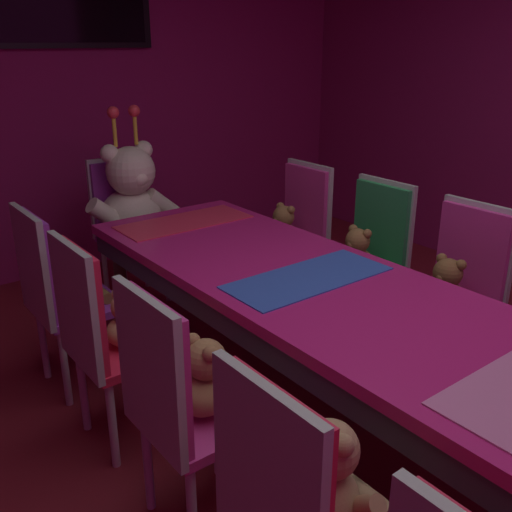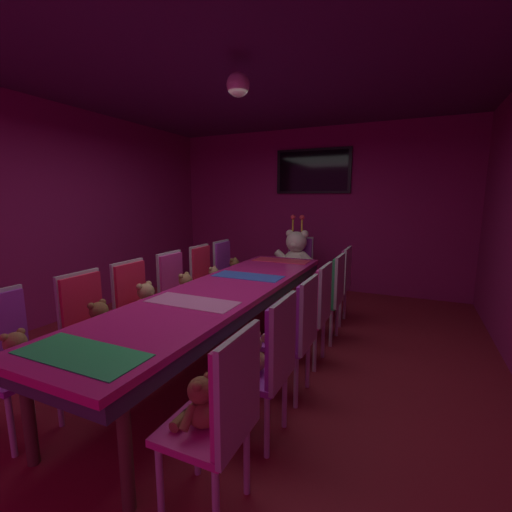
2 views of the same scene
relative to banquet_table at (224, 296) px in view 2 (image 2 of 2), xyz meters
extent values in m
plane|color=maroon|center=(0.00, 0.00, -0.66)|extent=(7.90, 7.90, 0.00)
cube|color=#8C1959|center=(0.00, 3.20, 0.74)|extent=(5.20, 0.12, 2.80)
cube|color=#8C1959|center=(-2.60, 0.00, 0.74)|extent=(0.12, 6.40, 2.80)
cube|color=#4C1E4C|center=(0.00, 0.00, 2.14)|extent=(5.20, 6.40, 0.04)
cube|color=#C61E72|center=(0.00, 0.00, 0.06)|extent=(0.90, 3.74, 0.05)
cube|color=#33333F|center=(0.00, 0.00, -0.02)|extent=(0.88, 3.66, 0.10)
cylinder|color=#4C3826|center=(0.38, 1.68, -0.31)|extent=(0.07, 0.07, 0.69)
cylinder|color=#4C3826|center=(0.38, -1.68, -0.31)|extent=(0.07, 0.07, 0.69)
cylinder|color=#4C3826|center=(-0.38, 1.68, -0.31)|extent=(0.07, 0.07, 0.69)
cylinder|color=#4C3826|center=(-0.38, -1.68, -0.31)|extent=(0.07, 0.07, 0.69)
cube|color=green|center=(0.00, -1.59, 0.08)|extent=(0.77, 0.32, 0.01)
cube|color=pink|center=(0.00, -0.53, 0.08)|extent=(0.77, 0.32, 0.01)
cube|color=blue|center=(0.00, 0.53, 0.08)|extent=(0.77, 0.32, 0.01)
cube|color=#E52D4C|center=(0.00, 1.59, 0.08)|extent=(0.77, 0.32, 0.01)
cube|color=purple|center=(-0.71, -1.54, -0.22)|extent=(0.40, 0.40, 0.04)
cylinder|color=#B2B2B7|center=(-0.55, -1.38, -0.45)|extent=(0.04, 0.04, 0.42)
cylinder|color=#B2B2B7|center=(-0.55, -1.70, -0.45)|extent=(0.04, 0.04, 0.42)
cylinder|color=#B2B2B7|center=(-0.87, -1.38, -0.45)|extent=(0.04, 0.04, 0.42)
ellipsoid|color=olive|center=(-0.71, -1.54, -0.12)|extent=(0.17, 0.17, 0.14)
sphere|color=olive|center=(-0.69, -1.54, 0.00)|extent=(0.14, 0.14, 0.14)
sphere|color=#AE7747|center=(-0.65, -1.54, -0.01)|extent=(0.05, 0.05, 0.05)
sphere|color=olive|center=(-0.71, -1.48, 0.06)|extent=(0.05, 0.05, 0.05)
sphere|color=olive|center=(-0.71, -1.59, 0.06)|extent=(0.05, 0.05, 0.05)
cylinder|color=olive|center=(-0.67, -1.45, -0.11)|extent=(0.05, 0.12, 0.12)
cylinder|color=olive|center=(-0.67, -1.62, -0.11)|extent=(0.05, 0.12, 0.12)
cylinder|color=olive|center=(-0.59, -1.49, -0.17)|extent=(0.06, 0.13, 0.06)
cylinder|color=olive|center=(-0.59, -1.58, -0.17)|extent=(0.06, 0.13, 0.06)
cube|color=red|center=(-0.69, -0.88, -0.22)|extent=(0.40, 0.40, 0.04)
cube|color=red|center=(-0.87, -0.88, 0.05)|extent=(0.05, 0.38, 0.50)
cube|color=#B2B2B7|center=(-0.90, -0.88, 0.05)|extent=(0.03, 0.41, 0.55)
cylinder|color=#B2B2B7|center=(-0.53, -0.72, -0.45)|extent=(0.04, 0.04, 0.42)
cylinder|color=#B2B2B7|center=(-0.53, -1.04, -0.45)|extent=(0.04, 0.04, 0.42)
cylinder|color=#B2B2B7|center=(-0.85, -0.72, -0.45)|extent=(0.04, 0.04, 0.42)
cylinder|color=#B2B2B7|center=(-0.85, -1.04, -0.45)|extent=(0.04, 0.04, 0.42)
ellipsoid|color=brown|center=(-0.69, -0.88, -0.11)|extent=(0.19, 0.19, 0.15)
sphere|color=brown|center=(-0.68, -0.88, 0.02)|extent=(0.15, 0.15, 0.15)
sphere|color=#99663C|center=(-0.63, -0.88, 0.01)|extent=(0.06, 0.06, 0.06)
sphere|color=brown|center=(-0.69, -0.83, 0.08)|extent=(0.06, 0.06, 0.06)
sphere|color=brown|center=(-0.69, -0.94, 0.08)|extent=(0.06, 0.06, 0.06)
cylinder|color=brown|center=(-0.66, -0.79, -0.10)|extent=(0.05, 0.13, 0.13)
cylinder|color=brown|center=(-0.66, -0.98, -0.10)|extent=(0.05, 0.13, 0.13)
cylinder|color=brown|center=(-0.57, -0.83, -0.17)|extent=(0.06, 0.14, 0.06)
cylinder|color=brown|center=(-0.57, -0.93, -0.17)|extent=(0.06, 0.14, 0.06)
cube|color=red|center=(-0.71, -0.31, -0.22)|extent=(0.40, 0.40, 0.04)
cube|color=red|center=(-0.89, -0.31, 0.05)|extent=(0.05, 0.38, 0.50)
cube|color=#B2B2B7|center=(-0.91, -0.31, 0.05)|extent=(0.03, 0.41, 0.55)
cylinder|color=#B2B2B7|center=(-0.55, -0.15, -0.45)|extent=(0.04, 0.04, 0.42)
cylinder|color=#B2B2B7|center=(-0.55, -0.47, -0.45)|extent=(0.04, 0.04, 0.42)
cylinder|color=#B2B2B7|center=(-0.87, -0.15, -0.45)|extent=(0.04, 0.04, 0.42)
cylinder|color=#B2B2B7|center=(-0.87, -0.47, -0.45)|extent=(0.04, 0.04, 0.42)
ellipsoid|color=tan|center=(-0.71, -0.31, -0.11)|extent=(0.20, 0.20, 0.16)
sphere|color=tan|center=(-0.69, -0.31, 0.04)|extent=(0.16, 0.16, 0.16)
sphere|color=tan|center=(-0.64, -0.31, 0.03)|extent=(0.06, 0.06, 0.06)
sphere|color=tan|center=(-0.71, -0.25, 0.10)|extent=(0.06, 0.06, 0.06)
sphere|color=tan|center=(-0.71, -0.37, 0.10)|extent=(0.06, 0.06, 0.06)
cylinder|color=tan|center=(-0.67, -0.21, -0.09)|extent=(0.06, 0.15, 0.14)
cylinder|color=tan|center=(-0.67, -0.42, -0.09)|extent=(0.06, 0.15, 0.14)
cylinder|color=tan|center=(-0.58, -0.26, -0.16)|extent=(0.07, 0.15, 0.07)
cylinder|color=tan|center=(-0.58, -0.37, -0.16)|extent=(0.07, 0.15, 0.07)
cube|color=#CC338C|center=(-0.70, 0.31, -0.22)|extent=(0.40, 0.40, 0.04)
cube|color=#CC338C|center=(-0.88, 0.31, 0.05)|extent=(0.05, 0.38, 0.50)
cube|color=#B2B2B7|center=(-0.90, 0.31, 0.05)|extent=(0.03, 0.41, 0.55)
cylinder|color=#B2B2B7|center=(-0.54, 0.47, -0.45)|extent=(0.04, 0.04, 0.42)
cylinder|color=#B2B2B7|center=(-0.54, 0.15, -0.45)|extent=(0.04, 0.04, 0.42)
cylinder|color=#B2B2B7|center=(-0.86, 0.47, -0.45)|extent=(0.04, 0.04, 0.42)
cylinder|color=#B2B2B7|center=(-0.86, 0.15, -0.45)|extent=(0.04, 0.04, 0.42)
ellipsoid|color=#9E7247|center=(-0.70, 0.31, -0.12)|extent=(0.19, 0.19, 0.15)
sphere|color=#9E7247|center=(-0.68, 0.31, 0.02)|extent=(0.15, 0.15, 0.15)
sphere|color=tan|center=(-0.63, 0.31, 0.01)|extent=(0.06, 0.06, 0.06)
sphere|color=#9E7247|center=(-0.70, 0.37, 0.08)|extent=(0.06, 0.06, 0.06)
sphere|color=#9E7247|center=(-0.70, 0.26, 0.08)|extent=(0.06, 0.06, 0.06)
cylinder|color=#9E7247|center=(-0.66, 0.41, -0.10)|extent=(0.05, 0.13, 0.12)
cylinder|color=#9E7247|center=(-0.66, 0.22, -0.10)|extent=(0.05, 0.13, 0.12)
cylinder|color=#9E7247|center=(-0.58, 0.36, -0.17)|extent=(0.06, 0.14, 0.06)
cylinder|color=#9E7247|center=(-0.58, 0.26, -0.17)|extent=(0.06, 0.14, 0.06)
cube|color=red|center=(-0.71, 0.94, -0.22)|extent=(0.40, 0.40, 0.04)
cube|color=red|center=(-0.89, 0.94, 0.05)|extent=(0.05, 0.38, 0.50)
cube|color=#B2B2B7|center=(-0.91, 0.94, 0.05)|extent=(0.03, 0.41, 0.55)
cylinder|color=#B2B2B7|center=(-0.55, 1.10, -0.45)|extent=(0.04, 0.04, 0.42)
cylinder|color=#B2B2B7|center=(-0.55, 0.78, -0.45)|extent=(0.04, 0.04, 0.42)
cylinder|color=#B2B2B7|center=(-0.87, 1.10, -0.45)|extent=(0.04, 0.04, 0.42)
cylinder|color=#B2B2B7|center=(-0.87, 0.78, -0.45)|extent=(0.04, 0.04, 0.42)
ellipsoid|color=tan|center=(-0.71, 0.94, -0.13)|extent=(0.16, 0.16, 0.13)
sphere|color=tan|center=(-0.69, 0.94, -0.01)|extent=(0.13, 0.13, 0.13)
sphere|color=tan|center=(-0.65, 0.94, -0.02)|extent=(0.05, 0.05, 0.05)
sphere|color=tan|center=(-0.71, 0.99, 0.04)|extent=(0.05, 0.05, 0.05)
sphere|color=tan|center=(-0.71, 0.89, 0.04)|extent=(0.05, 0.05, 0.05)
cylinder|color=tan|center=(-0.67, 1.02, -0.11)|extent=(0.04, 0.11, 0.11)
cylinder|color=tan|center=(-0.67, 0.86, -0.11)|extent=(0.04, 0.11, 0.11)
cylinder|color=tan|center=(-0.60, 0.98, -0.17)|extent=(0.06, 0.12, 0.06)
cylinder|color=tan|center=(-0.60, 0.89, -0.17)|extent=(0.06, 0.12, 0.06)
cube|color=purple|center=(-0.70, 1.50, -0.22)|extent=(0.40, 0.40, 0.04)
cube|color=purple|center=(-0.88, 1.50, 0.05)|extent=(0.05, 0.38, 0.50)
cube|color=#B2B2B7|center=(-0.90, 1.50, 0.05)|extent=(0.03, 0.41, 0.55)
cylinder|color=#B2B2B7|center=(-0.54, 1.66, -0.45)|extent=(0.04, 0.04, 0.42)
cylinder|color=#B2B2B7|center=(-0.54, 1.34, -0.45)|extent=(0.04, 0.04, 0.42)
cylinder|color=#B2B2B7|center=(-0.86, 1.66, -0.45)|extent=(0.04, 0.04, 0.42)
cylinder|color=#B2B2B7|center=(-0.86, 1.34, -0.45)|extent=(0.04, 0.04, 0.42)
ellipsoid|color=brown|center=(-0.70, 1.50, -0.12)|extent=(0.18, 0.18, 0.14)
sphere|color=brown|center=(-0.69, 1.50, 0.01)|extent=(0.14, 0.14, 0.14)
sphere|color=#99663C|center=(-0.64, 1.50, 0.00)|extent=(0.05, 0.05, 0.05)
sphere|color=brown|center=(-0.70, 1.55, 0.06)|extent=(0.05, 0.05, 0.05)
sphere|color=brown|center=(-0.70, 1.45, 0.06)|extent=(0.05, 0.05, 0.05)
cylinder|color=brown|center=(-0.66, 1.59, -0.11)|extent=(0.05, 0.13, 0.12)
cylinder|color=brown|center=(-0.66, 1.41, -0.11)|extent=(0.05, 0.13, 0.12)
cylinder|color=brown|center=(-0.59, 1.55, -0.17)|extent=(0.06, 0.13, 0.06)
cylinder|color=brown|center=(-0.59, 1.45, -0.17)|extent=(0.06, 0.13, 0.06)
cube|color=#CC338C|center=(0.73, -1.50, -0.22)|extent=(0.40, 0.40, 0.04)
cube|color=#CC338C|center=(0.91, -1.50, 0.05)|extent=(0.05, 0.38, 0.50)
cube|color=#B2B2B7|center=(0.93, -1.50, 0.05)|extent=(0.03, 0.41, 0.55)
cylinder|color=#B2B2B7|center=(0.89, -1.34, -0.45)|extent=(0.04, 0.04, 0.42)
cylinder|color=#B2B2B7|center=(0.89, -1.66, -0.45)|extent=(0.04, 0.04, 0.42)
cylinder|color=#B2B2B7|center=(0.57, -1.34, -0.45)|extent=(0.04, 0.04, 0.42)
cylinder|color=#B2B2B7|center=(0.57, -1.66, -0.45)|extent=(0.04, 0.04, 0.42)
ellipsoid|color=brown|center=(0.73, -1.50, -0.13)|extent=(0.17, 0.17, 0.13)
sphere|color=brown|center=(0.72, -1.50, -0.01)|extent=(0.13, 0.13, 0.13)
sphere|color=#99663C|center=(0.67, -1.50, -0.02)|extent=(0.05, 0.05, 0.05)
sphere|color=brown|center=(0.73, -1.55, 0.04)|extent=(0.05, 0.05, 0.05)
sphere|color=brown|center=(0.73, -1.45, 0.04)|extent=(0.05, 0.05, 0.05)
cylinder|color=brown|center=(0.70, -1.58, -0.11)|extent=(0.05, 0.12, 0.11)
cylinder|color=brown|center=(0.70, -1.41, -0.11)|extent=(0.05, 0.12, 0.11)
cylinder|color=brown|center=(0.62, -1.54, -0.17)|extent=(0.06, 0.12, 0.06)
cylinder|color=brown|center=(0.62, -1.45, -0.17)|extent=(0.06, 0.12, 0.06)
cube|color=purple|center=(0.73, -0.89, -0.22)|extent=(0.40, 0.40, 0.04)
cube|color=purple|center=(0.91, -0.89, 0.05)|extent=(0.05, 0.38, 0.50)
cube|color=#B2B2B7|center=(0.93, -0.89, 0.05)|extent=(0.03, 0.41, 0.55)
cylinder|color=#B2B2B7|center=(0.89, -0.73, -0.45)|extent=(0.04, 0.04, 0.42)
cylinder|color=#B2B2B7|center=(0.89, -1.05, -0.45)|extent=(0.04, 0.04, 0.42)
cylinder|color=#B2B2B7|center=(0.57, -0.73, -0.45)|extent=(0.04, 0.04, 0.42)
cylinder|color=#B2B2B7|center=(0.57, -1.05, -0.45)|extent=(0.04, 0.04, 0.42)
ellipsoid|color=#9E7247|center=(0.73, -0.89, -0.12)|extent=(0.17, 0.17, 0.13)
sphere|color=#9E7247|center=(0.71, -0.89, 0.00)|extent=(0.13, 0.13, 0.13)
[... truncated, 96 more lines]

